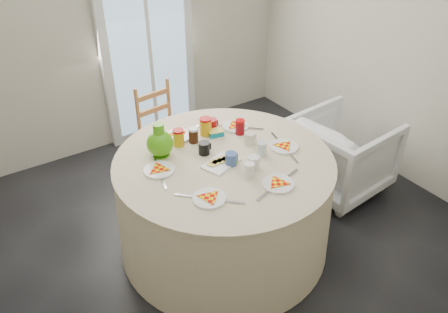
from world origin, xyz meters
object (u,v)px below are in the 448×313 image
green_pitcher (160,144)px  armchair (342,150)px  table (224,204)px  wooden_chair (165,130)px

green_pitcher → armchair: bearing=-6.8°
table → green_pitcher: 0.67m
table → armchair: 1.28m
wooden_chair → armchair: (1.20, -1.08, -0.08)m
table → wooden_chair: size_ratio=1.81×
wooden_chair → green_pitcher: bearing=-125.5°
armchair → table: bearing=86.2°
table → green_pitcher: size_ratio=6.58×
armchair → green_pitcher: 1.71m
wooden_chair → green_pitcher: green_pitcher is taller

